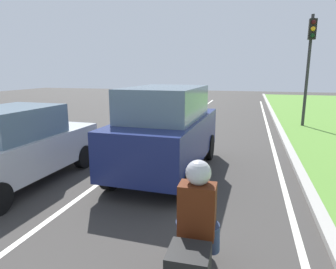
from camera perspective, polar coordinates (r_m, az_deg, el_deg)
The scene contains 9 objects.
ground_plane at distance 12.43m, azimuth 2.60°, elevation -0.24°, with size 60.00×60.00×0.00m, color #383533.
lane_line_center at distance 12.60m, azimuth -0.50°, elevation -0.04°, with size 0.12×32.00×0.01m, color silver.
lane_line_right_edge at distance 12.15m, azimuth 19.37°, elevation -1.20°, with size 0.12×32.00×0.01m, color silver.
curb_right at distance 12.19m, azimuth 21.73°, elevation -1.07°, with size 0.24×48.00×0.12m, color #9E9B93.
car_suv_ahead at distance 7.70m, azimuth -0.28°, elevation 0.93°, with size 2.08×4.55×2.28m.
car_sedan_left_lane at distance 7.84m, azimuth -27.24°, elevation -2.09°, with size 1.92×4.34×1.86m.
motorcycle at distance 3.63m, azimuth 5.41°, elevation -23.11°, with size 0.41×1.90×1.01m.
rider_person at distance 3.36m, azimuth 5.74°, elevation -13.97°, with size 0.51×0.41×1.16m.
traffic_light_near_right at distance 15.59m, azimuth 25.75°, elevation 14.14°, with size 0.32×0.50×5.20m.
Camera 1 is at (2.73, 2.17, 2.67)m, focal length 31.51 mm.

